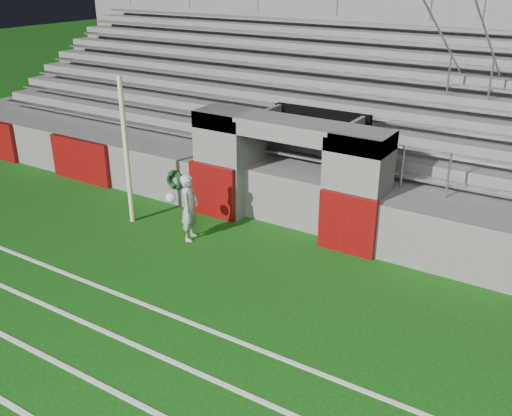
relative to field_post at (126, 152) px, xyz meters
The scene contains 5 objects.
ground 4.10m from the field_post, 26.57° to the right, with size 90.00×90.00×0.00m, color #0E440B.
field_post is the anchor object (origin of this frame).
stadium_structure 7.14m from the field_post, 62.35° to the left, with size 26.00×8.48×5.42m.
goalkeeper_with_ball 2.06m from the field_post, ahead, with size 0.73×0.67×1.56m.
hose_coil 1.67m from the field_post, 75.61° to the left, with size 0.49×0.14×0.51m.
Camera 1 is at (6.09, -7.51, 5.86)m, focal length 40.00 mm.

